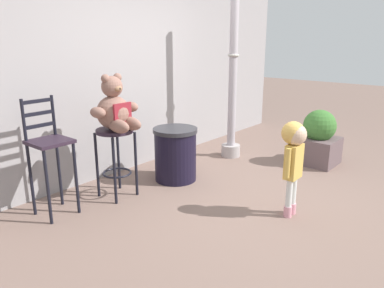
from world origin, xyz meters
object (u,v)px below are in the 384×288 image
(teddy_bear, at_px, (115,110))
(bar_chair_empty, at_px, (49,150))
(lamppost, at_px, (232,90))
(planter_with_shrub, at_px, (318,139))
(child_walking, at_px, (294,149))
(trash_bin, at_px, (175,154))
(bar_stool_with_teddy, at_px, (116,148))

(teddy_bear, height_order, bar_chair_empty, teddy_bear)
(lamppost, relative_size, planter_with_shrub, 3.32)
(child_walking, bearing_deg, trash_bin, -155.22)
(bar_stool_with_teddy, height_order, trash_bin, bar_stool_with_teddy)
(teddy_bear, relative_size, trash_bin, 0.89)
(bar_stool_with_teddy, bearing_deg, teddy_bear, -90.00)
(bar_stool_with_teddy, bearing_deg, bar_chair_empty, 167.68)
(teddy_bear, xyz_separation_m, lamppost, (2.10, -0.13, 0.01))
(teddy_bear, distance_m, trash_bin, 1.07)
(bar_chair_empty, xyz_separation_m, planter_with_shrub, (3.32, -1.48, -0.33))
(bar_stool_with_teddy, relative_size, trash_bin, 1.17)
(child_walking, xyz_separation_m, trash_bin, (-0.01, 1.59, -0.38))
(lamppost, bearing_deg, teddy_bear, 176.47)
(teddy_bear, xyz_separation_m, planter_with_shrub, (2.61, -1.29, -0.66))
(teddy_bear, xyz_separation_m, child_walking, (0.82, -1.73, -0.30))
(child_walking, relative_size, trash_bin, 1.45)
(bar_chair_empty, distance_m, planter_with_shrub, 3.65)
(teddy_bear, relative_size, planter_with_shrub, 0.77)
(bar_stool_with_teddy, bearing_deg, child_walking, -64.95)
(trash_bin, distance_m, lamppost, 1.45)
(teddy_bear, bearing_deg, bar_chair_empty, 165.39)
(child_walking, bearing_deg, lamppost, 165.94)
(bar_stool_with_teddy, relative_size, lamppost, 0.30)
(bar_stool_with_teddy, xyz_separation_m, bar_chair_empty, (-0.71, 0.16, 0.12))
(bar_stool_with_teddy, bearing_deg, planter_with_shrub, -26.87)
(child_walking, relative_size, planter_with_shrub, 1.25)
(trash_bin, xyz_separation_m, lamppost, (1.28, 0.01, 0.69))
(bar_stool_with_teddy, distance_m, bar_chair_empty, 0.74)
(trash_bin, bearing_deg, bar_chair_empty, 167.97)
(teddy_bear, bearing_deg, bar_stool_with_teddy, 90.00)
(bar_stool_with_teddy, height_order, teddy_bear, teddy_bear)
(bar_stool_with_teddy, relative_size, child_walking, 0.80)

